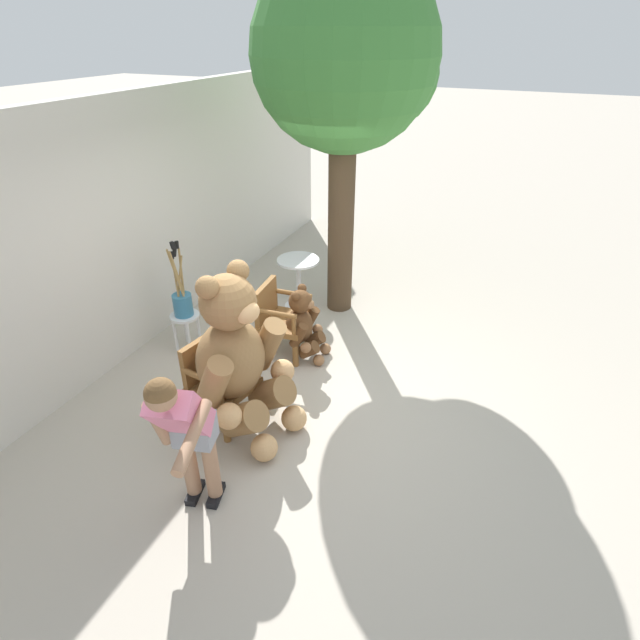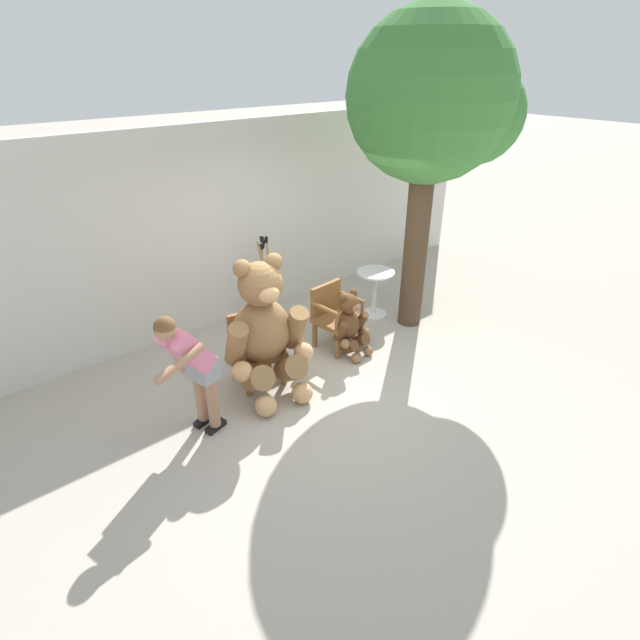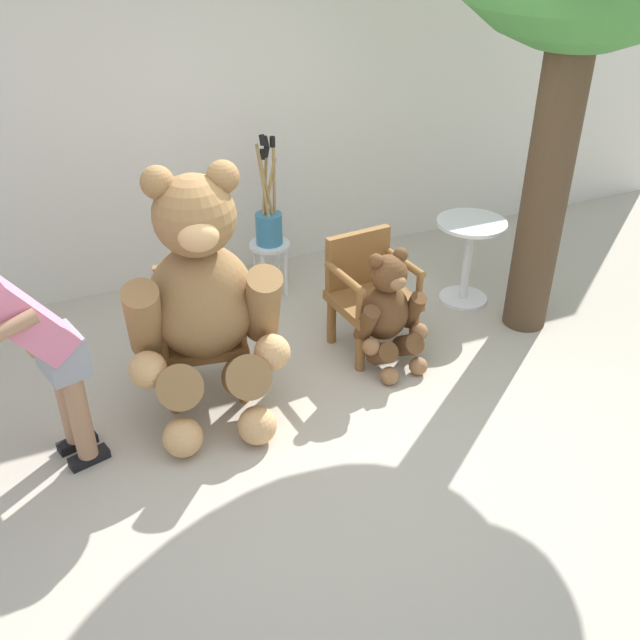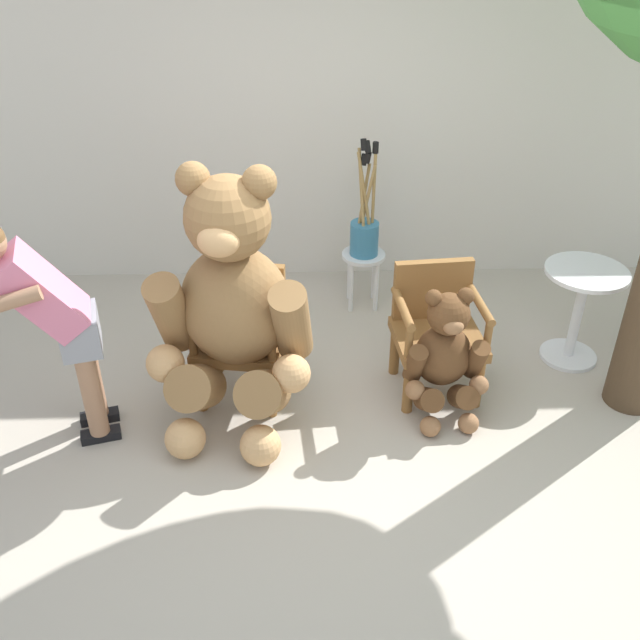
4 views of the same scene
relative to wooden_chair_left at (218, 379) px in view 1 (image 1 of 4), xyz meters
name	(u,v)px [view 1 (image 1 of 4)]	position (x,y,z in m)	size (l,w,h in m)	color
ground_plane	(314,397)	(0.63, -0.72, -0.46)	(60.00, 60.00, 0.00)	#B2A899
back_wall	(110,238)	(0.63, 1.68, 0.94)	(10.00, 0.16, 2.80)	beige
wooden_chair_left	(218,379)	(0.00, 0.00, 0.00)	(0.64, 0.60, 0.86)	brown
wooden_chair_right	(280,317)	(1.27, 0.00, 0.00)	(0.60, 0.57, 0.86)	brown
teddy_bear_large	(238,357)	(-0.02, -0.27, 0.35)	(1.02, 1.01, 1.67)	olive
teddy_bear_small	(303,324)	(1.28, -0.29, -0.03)	(0.54, 0.52, 0.89)	brown
person_visitor	(185,427)	(-1.03, -0.46, 0.43)	(0.78, 0.62, 1.49)	black
white_stool	(186,322)	(0.88, 1.05, -0.11)	(0.34, 0.34, 0.46)	silver
brush_bucket	(182,299)	(0.88, 1.05, 0.20)	(0.22, 0.22, 0.92)	teal
round_side_table	(298,278)	(2.32, 0.27, -0.01)	(0.56, 0.56, 0.72)	silver
patio_tree	(352,63)	(2.65, -0.28, 2.55)	(2.16, 2.06, 4.12)	#473523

